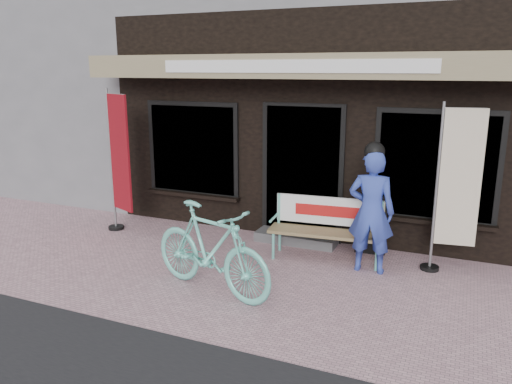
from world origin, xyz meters
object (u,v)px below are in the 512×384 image
at_px(person, 371,209).
at_px(bicycle, 211,249).
at_px(nobori_cream, 455,187).
at_px(menu_stand, 371,224).
at_px(bench, 327,224).
at_px(nobori_red, 119,161).

height_order(person, bicycle, person).
relative_size(nobori_cream, menu_stand, 2.58).
bearing_deg(bench, nobori_red, 177.73).
xyz_separation_m(bicycle, nobori_cream, (2.69, 1.85, 0.63)).
distance_m(bench, person, 0.78).
xyz_separation_m(person, menu_stand, (-0.10, 0.68, -0.42)).
bearing_deg(nobori_red, nobori_cream, 26.00).
height_order(nobori_cream, menu_stand, nobori_cream).
bearing_deg(bicycle, person, -33.34).
relative_size(bench, person, 0.94).
bearing_deg(nobori_red, person, 21.44).
distance_m(bicycle, nobori_red, 2.97).
relative_size(nobori_red, nobori_cream, 1.04).
bearing_deg(nobori_cream, person, -166.60).
distance_m(bicycle, menu_stand, 2.64).
xyz_separation_m(person, nobori_cream, (1.01, 0.41, 0.31)).
xyz_separation_m(person, nobori_red, (-4.17, 0.03, 0.36)).
relative_size(person, bicycle, 0.96).
xyz_separation_m(nobori_red, nobori_cream, (5.18, 0.38, -0.05)).
height_order(bench, person, person).
bearing_deg(bicycle, menu_stand, -20.65).
bearing_deg(bench, person, -25.43).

